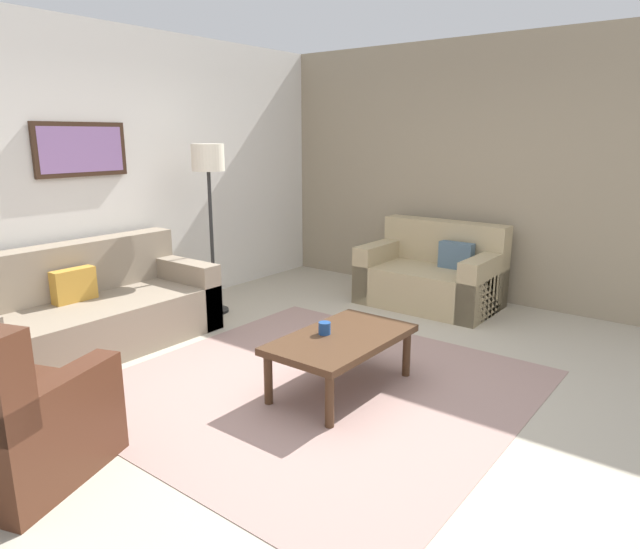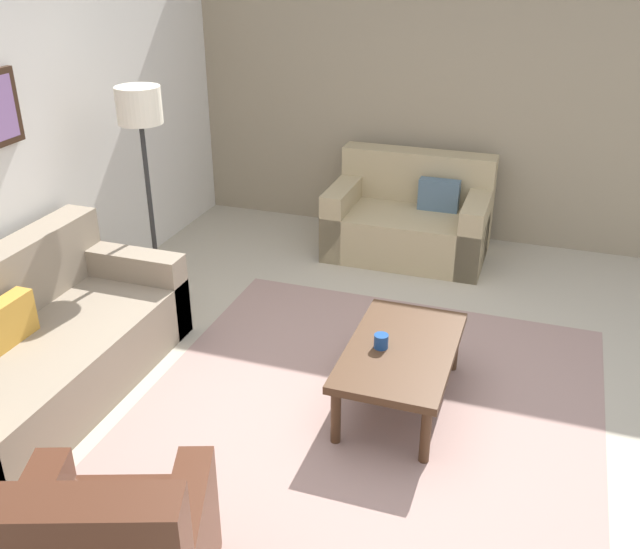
% 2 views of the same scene
% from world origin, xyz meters
% --- Properties ---
extents(ground_plane, '(8.00, 8.00, 0.00)m').
position_xyz_m(ground_plane, '(0.00, 0.00, 0.00)').
color(ground_plane, '#B2A893').
extents(stone_feature_panel, '(0.12, 5.20, 2.80)m').
position_xyz_m(stone_feature_panel, '(3.00, 0.00, 1.40)').
color(stone_feature_panel, gray).
rests_on(stone_feature_panel, ground_plane).
extents(area_rug, '(2.82, 2.80, 0.01)m').
position_xyz_m(area_rug, '(0.00, 0.00, 0.00)').
color(area_rug, gray).
rests_on(area_rug, ground_plane).
extents(couch_main, '(2.14, 0.95, 0.88)m').
position_xyz_m(couch_main, '(-0.59, 2.08, 0.29)').
color(couch_main, gray).
rests_on(couch_main, ground_plane).
extents(couch_loveseat, '(0.90, 1.40, 0.88)m').
position_xyz_m(couch_loveseat, '(2.44, 0.29, 0.30)').
color(couch_loveseat, tan).
rests_on(couch_loveseat, ground_plane).
extents(coffee_table, '(1.10, 0.64, 0.41)m').
position_xyz_m(coffee_table, '(0.08, -0.16, 0.36)').
color(coffee_table, '#472D1C').
rests_on(coffee_table, ground_plane).
extents(cup, '(0.09, 0.09, 0.09)m').
position_xyz_m(cup, '(0.04, -0.05, 0.45)').
color(cup, '#1E478C').
rests_on(cup, coffee_table).
extents(lamp_standing, '(0.32, 0.32, 1.71)m').
position_xyz_m(lamp_standing, '(0.77, 1.94, 1.41)').
color(lamp_standing, black).
rests_on(lamp_standing, ground_plane).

